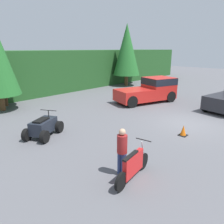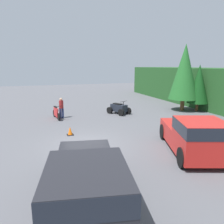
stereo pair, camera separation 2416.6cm
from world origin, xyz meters
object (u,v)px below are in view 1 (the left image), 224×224
(traffic_cone, at_px, (183,131))
(rider_person, at_px, (122,150))
(quad_atv, at_px, (44,127))
(dirt_bike, at_px, (133,166))
(pickup_truck_red, at_px, (151,89))

(traffic_cone, bearing_deg, rider_person, -179.80)
(quad_atv, height_order, rider_person, rider_person)
(rider_person, bearing_deg, quad_atv, 95.62)
(quad_atv, bearing_deg, traffic_cone, -74.02)
(rider_person, height_order, traffic_cone, rider_person)
(dirt_bike, distance_m, quad_atv, 5.68)
(pickup_truck_red, xyz_separation_m, rider_person, (-10.18, -5.45, -0.10))
(quad_atv, xyz_separation_m, traffic_cone, (4.93, -5.22, -0.24))
(traffic_cone, bearing_deg, pickup_truck_red, 46.10)
(quad_atv, distance_m, rider_person, 5.26)
(pickup_truck_red, relative_size, dirt_bike, 2.48)
(dirt_bike, distance_m, rider_person, 0.64)
(pickup_truck_red, distance_m, quad_atv, 10.17)
(quad_atv, bearing_deg, rider_person, -117.61)
(pickup_truck_red, relative_size, rider_person, 3.12)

